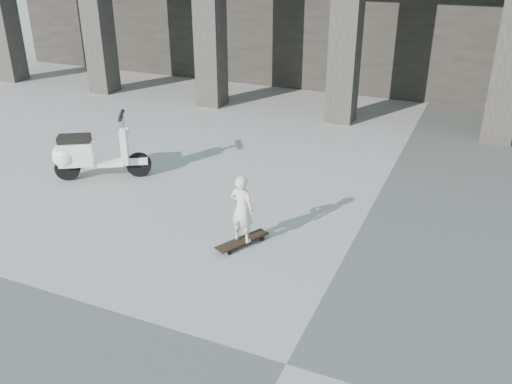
% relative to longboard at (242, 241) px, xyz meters
% --- Properties ---
extents(ground, '(90.00, 90.00, 0.00)m').
position_rel_longboard_xyz_m(ground, '(1.46, -2.05, -0.07)').
color(ground, '#494A47').
rests_on(ground, ground).
extents(longboard, '(0.57, 0.88, 0.09)m').
position_rel_longboard_xyz_m(longboard, '(0.00, 0.00, 0.00)').
color(longboard, black).
rests_on(longboard, ground).
extents(child, '(0.40, 0.29, 1.02)m').
position_rel_longboard_xyz_m(child, '(-0.00, 0.00, 0.53)').
color(child, beige).
rests_on(child, longboard).
extents(scooter, '(1.59, 1.08, 1.24)m').
position_rel_longboard_xyz_m(scooter, '(-3.70, 1.06, 0.42)').
color(scooter, black).
rests_on(scooter, ground).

